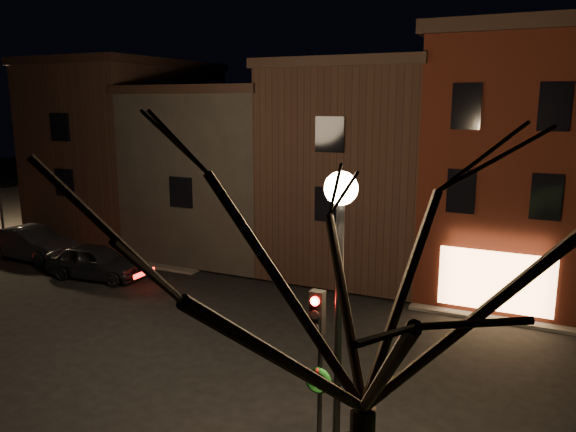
# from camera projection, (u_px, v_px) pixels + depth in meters

# --- Properties ---
(ground) EXTENTS (120.00, 120.00, 0.00)m
(ground) POSITION_uv_depth(u_px,v_px,m) (228.00, 335.00, 19.10)
(ground) COLOR black
(ground) RESTS_ON ground
(sidewalk_far_left) EXTENTS (30.00, 30.00, 0.12)m
(sidewalk_far_left) POSITION_uv_depth(u_px,v_px,m) (146.00, 199.00, 45.22)
(sidewalk_far_left) COLOR #2D2B28
(sidewalk_far_left) RESTS_ON ground
(corner_building) EXTENTS (6.50, 8.50, 10.50)m
(corner_building) POSITION_uv_depth(u_px,v_px,m) (513.00, 161.00, 23.00)
(corner_building) COLOR #3F130B
(corner_building) RESTS_ON ground
(row_building_a) EXTENTS (7.30, 10.30, 9.40)m
(row_building_a) POSITION_uv_depth(u_px,v_px,m) (368.00, 164.00, 26.77)
(row_building_a) COLOR black
(row_building_a) RESTS_ON ground
(row_building_b) EXTENTS (7.80, 10.30, 8.40)m
(row_building_b) POSITION_uv_depth(u_px,v_px,m) (237.00, 167.00, 29.94)
(row_building_b) COLOR black
(row_building_b) RESTS_ON ground
(row_building_c) EXTENTS (7.30, 10.30, 9.90)m
(row_building_c) POSITION_uv_depth(u_px,v_px,m) (130.00, 148.00, 32.85)
(row_building_c) COLOR black
(row_building_c) RESTS_ON ground
(street_lamp_near) EXTENTS (0.60, 0.60, 6.48)m
(street_lamp_near) POSITION_uv_depth(u_px,v_px,m) (340.00, 250.00, 10.14)
(street_lamp_near) COLOR black
(street_lamp_near) RESTS_ON sidewalk_near_right
(traffic_signal) EXTENTS (0.58, 0.38, 4.05)m
(traffic_signal) POSITION_uv_depth(u_px,v_px,m) (318.00, 354.00, 11.30)
(traffic_signal) COLOR black
(traffic_signal) RESTS_ON sidewalk_near_right
(bare_tree_right) EXTENTS (6.40, 6.40, 8.50)m
(bare_tree_right) POSITION_uv_depth(u_px,v_px,m) (368.00, 234.00, 7.18)
(bare_tree_right) COLOR black
(bare_tree_right) RESTS_ON sidewalk_near_right
(parked_car_a) EXTENTS (4.72, 2.31, 1.55)m
(parked_car_a) POSITION_uv_depth(u_px,v_px,m) (96.00, 262.00, 25.04)
(parked_car_a) COLOR black
(parked_car_a) RESTS_ON ground
(parked_car_b) EXTENTS (5.05, 1.82, 1.66)m
(parked_car_b) POSITION_uv_depth(u_px,v_px,m) (31.00, 244.00, 27.93)
(parked_car_b) COLOR black
(parked_car_b) RESTS_ON ground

